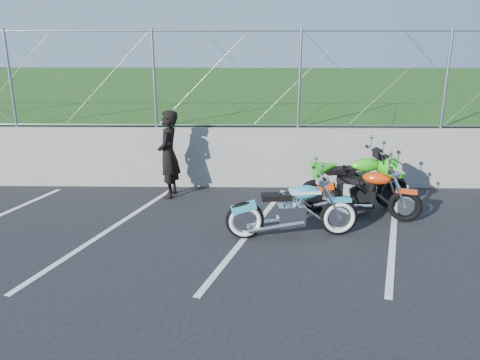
{
  "coord_description": "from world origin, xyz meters",
  "views": [
    {
      "loc": [
        -0.06,
        -6.3,
        3.13
      ],
      "look_at": [
        -0.19,
        1.3,
        0.8
      ],
      "focal_mm": 35.0,
      "sensor_mm": 36.0,
      "label": 1
    }
  ],
  "objects_px": {
    "person_standing": "(169,154)",
    "naked_orange": "(366,195)",
    "cruiser_turquoise": "(294,212)",
    "sportbike_green": "(355,185)"
  },
  "relations": [
    {
      "from": "person_standing",
      "to": "naked_orange",
      "type": "bearing_deg",
      "value": 77.15
    },
    {
      "from": "cruiser_turquoise",
      "to": "person_standing",
      "type": "relative_size",
      "value": 1.23
    },
    {
      "from": "cruiser_turquoise",
      "to": "person_standing",
      "type": "xyz_separation_m",
      "value": [
        -2.34,
        1.99,
        0.45
      ]
    },
    {
      "from": "sportbike_green",
      "to": "naked_orange",
      "type": "bearing_deg",
      "value": -86.38
    },
    {
      "from": "cruiser_turquoise",
      "to": "sportbike_green",
      "type": "relative_size",
      "value": 1.0
    },
    {
      "from": "cruiser_turquoise",
      "to": "person_standing",
      "type": "height_order",
      "value": "person_standing"
    },
    {
      "from": "sportbike_green",
      "to": "cruiser_turquoise",
      "type": "bearing_deg",
      "value": -147.67
    },
    {
      "from": "cruiser_turquoise",
      "to": "sportbike_green",
      "type": "bearing_deg",
      "value": 38.64
    },
    {
      "from": "cruiser_turquoise",
      "to": "person_standing",
      "type": "distance_m",
      "value": 3.1
    },
    {
      "from": "naked_orange",
      "to": "sportbike_green",
      "type": "xyz_separation_m",
      "value": [
        -0.11,
        0.37,
        0.07
      ]
    }
  ]
}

